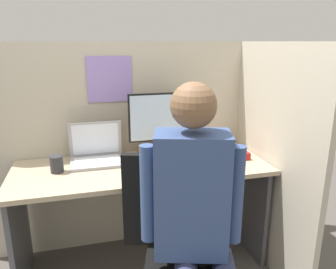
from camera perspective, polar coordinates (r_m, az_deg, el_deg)
cubicle_panel_back at (r=2.51m, az=-5.98°, el=-2.11°), size 2.18×0.05×1.55m
cubicle_panel_right at (r=2.43m, az=16.28°, el=-3.37°), size 0.04×1.27×1.55m
desk at (r=2.27m, az=-4.41°, el=-9.53°), size 1.68×0.64×0.75m
paper_box at (r=2.37m, az=-1.31°, el=-3.00°), size 0.30×0.22×0.06m
monitor at (r=2.31m, az=-1.36°, el=2.59°), size 0.45×0.17×0.40m
laptop at (r=2.29m, az=-12.27°, el=-3.45°), size 0.36×0.25×0.27m
mouse at (r=2.04m, az=-5.98°, el=-6.68°), size 0.06×0.04×0.04m
stapler at (r=2.41m, az=12.80°, el=-3.22°), size 0.05×0.17×0.05m
carrot_toy at (r=2.13m, az=5.00°, el=-5.51°), size 0.04×0.14×0.04m
office_chair at (r=1.81m, az=1.89°, el=-19.52°), size 0.58×0.62×0.99m
person at (r=1.55m, az=5.19°, el=-13.27°), size 0.46×0.49×1.39m
pen_cup at (r=2.18m, az=-18.81°, el=-4.92°), size 0.08×0.08×0.11m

